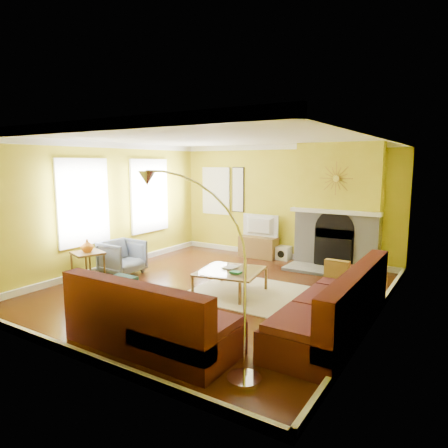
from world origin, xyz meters
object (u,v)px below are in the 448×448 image
Objects in this scene: coffee_table at (230,281)px; media_console at (259,247)px; side_table at (88,267)px; arc_lamp at (197,273)px; sectional_sofa at (242,291)px; armchair at (122,257)px.

media_console is (-0.81, 2.67, 0.05)m from coffee_table.
arc_lamp is (3.72, -1.55, 0.79)m from side_table.
sectional_sofa is 3.79× the size of media_console.
armchair is 0.35× the size of arc_lamp.
coffee_table is 1.37× the size of armchair.
armchair reaches higher than media_console.
coffee_table is at bearing -85.24° from armchair.
sectional_sofa reaches higher than coffee_table.
arc_lamp reaches higher than sectional_sofa.
coffee_table is 0.48× the size of arc_lamp.
arc_lamp is at bearing -80.19° from sectional_sofa.
sectional_sofa is at bearing -2.01° from side_table.
side_table is (-0.15, -0.74, -0.06)m from armchair.
sectional_sofa reaches higher than armchair.
armchair is at bearing -121.39° from media_console.
media_console is at bearing 110.14° from arc_lamp.
sectional_sofa is 6.01× the size of side_table.
arc_lamp reaches higher than coffee_table.
armchair is at bearing 165.41° from sectional_sofa.
sectional_sofa is at bearing 99.81° from arc_lamp.
arc_lamp is (0.25, -1.43, 0.64)m from sectional_sofa.
sectional_sofa is at bearing -102.83° from armchair.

